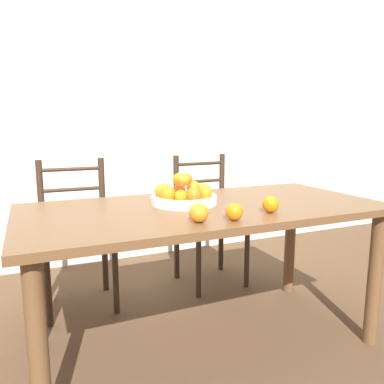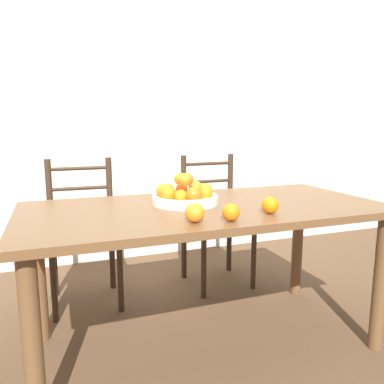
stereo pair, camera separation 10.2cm
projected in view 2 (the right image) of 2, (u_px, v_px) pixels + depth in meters
name	position (u px, v px, depth m)	size (l,w,h in m)	color
ground_plane	(205.00, 343.00, 1.96)	(12.00, 12.00, 0.00)	brown
wall_back	(139.00, 105.00, 3.09)	(8.00, 0.06, 2.60)	silver
dining_table	(206.00, 224.00, 1.85)	(1.76, 0.84, 0.74)	brown
fruit_bowl	(185.00, 195.00, 1.87)	(0.33, 0.33, 0.16)	white
orange_loose_0	(195.00, 213.00, 1.51)	(0.08, 0.08, 0.08)	orange
orange_loose_1	(231.00, 212.00, 1.53)	(0.07, 0.07, 0.07)	orange
orange_loose_2	(270.00, 205.00, 1.66)	(0.08, 0.08, 0.08)	orange
chair_left	(83.00, 233.00, 2.37)	(0.42, 0.40, 0.92)	#382619
chair_right	(215.00, 221.00, 2.69)	(0.43, 0.42, 0.92)	#382619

